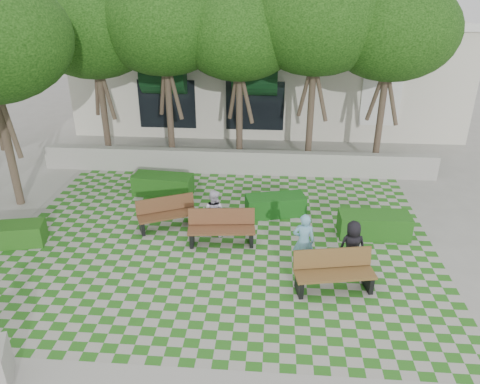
# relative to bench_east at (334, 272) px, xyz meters

# --- Properties ---
(ground) EXTENTS (90.00, 90.00, 0.00)m
(ground) POSITION_rel_bench_east_xyz_m (-2.96, 0.91, -0.49)
(ground) COLOR gray
(ground) RESTS_ON ground
(lawn) EXTENTS (12.00, 12.00, 0.00)m
(lawn) POSITION_rel_bench_east_xyz_m (-2.96, 1.91, -0.48)
(lawn) COLOR #2B721E
(lawn) RESTS_ON ground
(retaining_wall) EXTENTS (15.00, 0.36, 0.90)m
(retaining_wall) POSITION_rel_bench_east_xyz_m (-2.96, 7.11, -0.04)
(retaining_wall) COLOR #9E9B93
(retaining_wall) RESTS_ON ground
(bench_east) EXTENTS (2.01, 0.98, 1.01)m
(bench_east) POSITION_rel_bench_east_xyz_m (0.00, 0.00, 0.00)
(bench_east) COLOR brown
(bench_east) RESTS_ON ground
(bench_mid) EXTENTS (1.94, 0.81, 0.99)m
(bench_mid) POSITION_rel_bench_east_xyz_m (-2.94, 1.93, -0.01)
(bench_mid) COLOR brown
(bench_mid) RESTS_ON ground
(bench_west) EXTENTS (1.85, 1.28, 0.93)m
(bench_west) POSITION_rel_bench_east_xyz_m (-4.69, 2.72, -0.04)
(bench_west) COLOR #55341D
(bench_west) RESTS_ON ground
(hedge_east) EXTENTS (2.05, 0.87, 0.71)m
(hedge_east) POSITION_rel_bench_east_xyz_m (1.44, 2.67, -0.13)
(hedge_east) COLOR #1B5115
(hedge_east) RESTS_ON ground
(hedge_midright) EXTENTS (1.97, 1.17, 0.65)m
(hedge_midright) POSITION_rel_bench_east_xyz_m (-1.43, 3.79, -0.16)
(hedge_midright) COLOR #144D16
(hedge_midright) RESTS_ON ground
(hedge_midleft) EXTENTS (2.10, 1.00, 0.71)m
(hedge_midleft) POSITION_rel_bench_east_xyz_m (-5.34, 5.00, -0.13)
(hedge_midleft) COLOR #194B14
(hedge_midleft) RESTS_ON ground
(hedge_west) EXTENTS (1.90, 1.08, 0.63)m
(hedge_west) POSITION_rel_bench_east_xyz_m (-8.86, 1.39, -0.17)
(hedge_west) COLOR #1F5316
(hedge_west) RESTS_ON ground
(person_blue) EXTENTS (0.57, 0.38, 1.56)m
(person_blue) POSITION_rel_bench_east_xyz_m (-0.70, 0.88, 0.29)
(person_blue) COLOR #71B0CE
(person_blue) RESTS_ON ground
(person_dark) EXTENTS (0.77, 0.57, 1.42)m
(person_dark) POSITION_rel_bench_east_xyz_m (0.52, 0.83, 0.22)
(person_dark) COLOR black
(person_dark) RESTS_ON ground
(person_white) EXTENTS (0.82, 0.72, 1.41)m
(person_white) POSITION_rel_bench_east_xyz_m (-3.22, 2.43, 0.22)
(person_white) COLOR silver
(person_white) RESTS_ON ground
(tree_row) EXTENTS (17.70, 13.40, 7.41)m
(tree_row) POSITION_rel_bench_east_xyz_m (-4.82, 6.86, 4.69)
(tree_row) COLOR #47382B
(tree_row) RESTS_ON ground
(building) EXTENTS (18.00, 8.92, 5.15)m
(building) POSITION_rel_bench_east_xyz_m (-2.02, 14.99, 2.03)
(building) COLOR beige
(building) RESTS_ON ground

